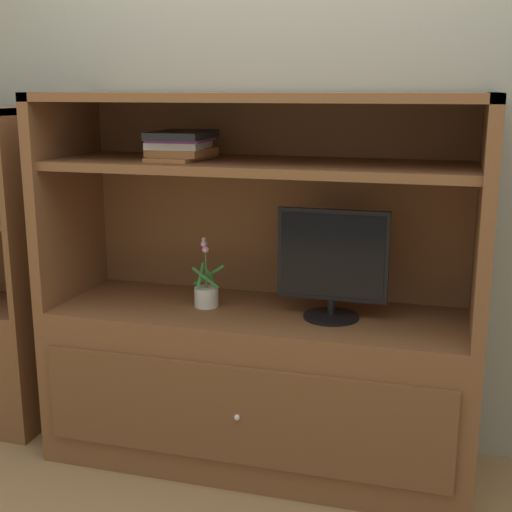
% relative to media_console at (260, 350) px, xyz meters
% --- Properties ---
extents(ground_plane, '(8.00, 8.00, 0.00)m').
position_rel_media_console_xyz_m(ground_plane, '(0.00, -0.41, -0.51)').
color(ground_plane, '#99754C').
extents(painted_rear_wall, '(6.00, 0.10, 2.80)m').
position_rel_media_console_xyz_m(painted_rear_wall, '(0.00, 0.34, 0.89)').
color(painted_rear_wall, gray).
rests_on(painted_rear_wall, ground_plane).
extents(media_console, '(1.82, 0.63, 1.59)m').
position_rel_media_console_xyz_m(media_console, '(0.00, 0.00, 0.00)').
color(media_console, brown).
rests_on(media_console, ground_plane).
extents(tv_monitor, '(0.45, 0.23, 0.45)m').
position_rel_media_console_xyz_m(tv_monitor, '(0.31, -0.02, 0.41)').
color(tv_monitor, black).
rests_on(tv_monitor, media_console).
extents(potted_plant, '(0.15, 0.10, 0.30)m').
position_rel_media_console_xyz_m(potted_plant, '(-0.24, -0.01, 0.24)').
color(potted_plant, beige).
rests_on(potted_plant, media_console).
extents(magazine_stack, '(0.26, 0.34, 0.12)m').
position_rel_media_console_xyz_m(magazine_stack, '(-0.34, -0.01, 0.87)').
color(magazine_stack, '#A56638').
rests_on(magazine_stack, media_console).
extents(bookshelf_tall, '(0.48, 0.43, 1.52)m').
position_rel_media_console_xyz_m(bookshelf_tall, '(-1.30, 0.00, 0.00)').
color(bookshelf_tall, brown).
rests_on(bookshelf_tall, ground_plane).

